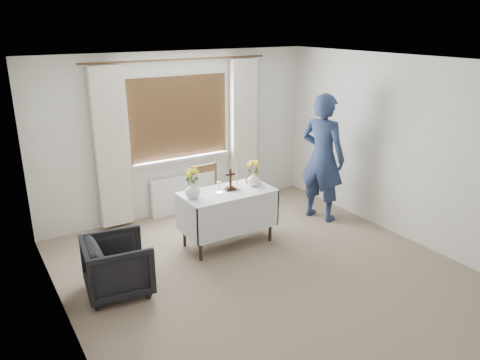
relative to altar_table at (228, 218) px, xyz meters
name	(u,v)px	position (x,y,z in m)	size (l,w,h in m)	color
ground	(272,278)	(-0.02, -1.07, -0.38)	(5.00, 5.00, 0.00)	gray
altar_table	(228,218)	(0.00, 0.00, 0.00)	(1.24, 0.64, 0.76)	silver
wooden_chair	(212,201)	(-0.04, 0.38, 0.12)	(0.46, 0.46, 1.00)	#51301B
armchair	(118,266)	(-1.65, -0.41, -0.06)	(0.70, 0.72, 0.65)	black
person	(322,158)	(1.67, 0.03, 0.59)	(0.71, 0.46, 1.94)	navy
radiator	(184,194)	(-0.02, 1.35, -0.08)	(1.10, 0.10, 0.60)	white
wooden_cross	(230,180)	(0.06, 0.02, 0.53)	(0.14, 0.10, 0.29)	black
candlestick_left	(219,182)	(-0.13, 0.00, 0.54)	(0.09, 0.09, 0.32)	white
candlestick_right	(237,177)	(0.13, -0.04, 0.57)	(0.11, 0.11, 0.38)	white
flower_vase_left	(193,190)	(-0.49, 0.03, 0.49)	(0.20, 0.20, 0.21)	white
flower_vase_right	(254,179)	(0.42, 0.01, 0.47)	(0.18, 0.18, 0.19)	white
wicker_basket	(252,180)	(0.48, 0.13, 0.42)	(0.19, 0.19, 0.07)	brown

